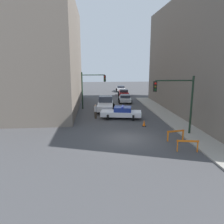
{
  "coord_description": "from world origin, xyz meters",
  "views": [
    {
      "loc": [
        -2.8,
        -17.73,
        6.36
      ],
      "look_at": [
        -0.85,
        5.25,
        1.22
      ],
      "focal_mm": 35.0,
      "sensor_mm": 36.0,
      "label": 1
    }
  ],
  "objects": [
    {
      "name": "white_truck",
      "position": [
        -1.21,
        11.75,
        0.91
      ],
      "size": [
        2.97,
        5.56,
        1.9
      ],
      "rotation": [
        0.0,
        0.0,
        -0.09
      ],
      "color": "silver",
      "rests_on": "ground_plane"
    },
    {
      "name": "building_corner_left",
      "position": [
        -12.0,
        14.0,
        7.25
      ],
      "size": [
        14.0,
        20.0,
        14.51
      ],
      "color": "#6B6056",
      "rests_on": "ground_plane"
    },
    {
      "name": "parked_car_far",
      "position": [
        3.54,
        32.64,
        0.67
      ],
      "size": [
        2.5,
        4.43,
        1.31
      ],
      "rotation": [
        0.0,
        0.0,
        -0.08
      ],
      "color": "silver",
      "rests_on": "ground_plane"
    },
    {
      "name": "traffic_light_near",
      "position": [
        4.73,
        0.75,
        3.53
      ],
      "size": [
        3.64,
        0.35,
        5.2
      ],
      "color": "black",
      "rests_on": "sidewalk_right"
    },
    {
      "name": "barrier_mid",
      "position": [
        4.0,
        -0.79,
        0.62
      ],
      "size": [
        1.58,
        0.44,
        0.9
      ],
      "rotation": [
        0.0,
        0.0,
        0.19
      ],
      "color": "orange",
      "rests_on": "ground_plane"
    },
    {
      "name": "traffic_cone",
      "position": [
        2.35,
        3.7,
        0.32
      ],
      "size": [
        0.36,
        0.36,
        0.66
      ],
      "color": "black",
      "rests_on": "ground_plane"
    },
    {
      "name": "police_car",
      "position": [
        0.42,
        7.12,
        0.72
      ],
      "size": [
        4.96,
        2.9,
        1.52
      ],
      "rotation": [
        0.0,
        0.0,
        1.39
      ],
      "color": "white",
      "rests_on": "ground_plane"
    },
    {
      "name": "sidewalk_right",
      "position": [
        6.2,
        0.0,
        0.06
      ],
      "size": [
        2.4,
        44.0,
        0.12
      ],
      "color": "#9E998E",
      "rests_on": "ground_plane"
    },
    {
      "name": "traffic_light_far",
      "position": [
        -3.3,
        13.24,
        3.4
      ],
      "size": [
        3.44,
        0.35,
        5.2
      ],
      "color": "black",
      "rests_on": "ground_plane"
    },
    {
      "name": "barrier_front",
      "position": [
        3.99,
        -3.19,
        0.62
      ],
      "size": [
        1.59,
        0.4,
        0.9
      ],
      "rotation": [
        0.0,
        0.0,
        -0.17
      ],
      "color": "orange",
      "rests_on": "ground_plane"
    },
    {
      "name": "parked_car_near",
      "position": [
        2.4,
        17.96,
        0.67
      ],
      "size": [
        2.52,
        4.44,
        1.31
      ],
      "rotation": [
        0.0,
        0.0,
        -0.09
      ],
      "color": "silver",
      "rests_on": "ground_plane"
    },
    {
      "name": "ground_plane",
      "position": [
        0.0,
        0.0,
        0.0
      ],
      "size": [
        120.0,
        120.0,
        0.0
      ],
      "primitive_type": "plane",
      "color": "#424244"
    },
    {
      "name": "pedestrian_crossing",
      "position": [
        -2.61,
        7.45,
        0.86
      ],
      "size": [
        0.47,
        0.47,
        1.66
      ],
      "rotation": [
        0.0,
        0.0,
        1.16
      ],
      "color": "#382D23",
      "rests_on": "ground_plane"
    },
    {
      "name": "parked_car_mid",
      "position": [
        3.19,
        25.31,
        0.67
      ],
      "size": [
        2.51,
        4.43,
        1.31
      ],
      "rotation": [
        0.0,
        0.0,
        -0.08
      ],
      "color": "maroon",
      "rests_on": "ground_plane"
    }
  ]
}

